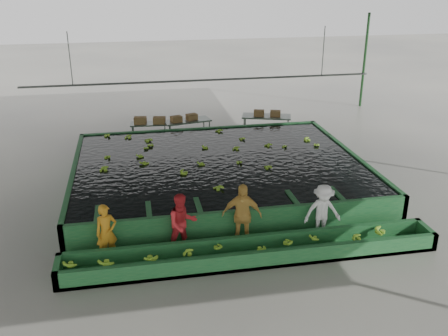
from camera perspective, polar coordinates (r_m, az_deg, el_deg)
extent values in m
plane|color=gray|center=(16.45, 0.33, -3.87)|extent=(80.00, 80.00, 0.00)
cube|color=slate|center=(14.97, 0.37, 13.64)|extent=(20.00, 22.00, 0.04)
cube|color=black|center=(17.47, -0.62, 0.74)|extent=(9.70, 7.70, 0.00)
cylinder|color=#59605B|center=(20.18, -2.45, 9.99)|extent=(0.08, 0.08, 14.00)
cylinder|color=#59605B|center=(19.90, -17.20, 11.82)|extent=(0.04, 0.04, 2.00)
cylinder|color=#59605B|center=(21.30, 11.28, 12.97)|extent=(0.04, 0.04, 2.00)
imported|color=#C17F19|center=(13.38, -13.28, -7.20)|extent=(0.66, 0.53, 1.55)
imported|color=red|center=(13.37, -4.79, -6.34)|extent=(0.93, 0.79, 1.68)
imported|color=gold|center=(13.56, 2.05, -5.44)|extent=(1.16, 0.68, 1.85)
imported|color=white|center=(14.26, 11.20, -4.93)|extent=(1.08, 0.66, 1.63)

